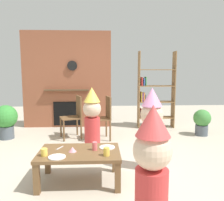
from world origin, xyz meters
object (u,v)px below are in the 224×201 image
at_px(child_with_cone_hat, 152,170).
at_px(dining_chair_middle, 104,115).
at_px(bookshelf, 153,93).
at_px(paper_cup_center, 95,146).
at_px(potted_plant_short, 6,119).
at_px(child_by_the_chairs, 92,118).
at_px(paper_plate_front, 57,157).
at_px(birthday_cake_slice, 72,149).
at_px(dining_chair_left, 75,114).
at_px(paper_plate_rear, 107,147).
at_px(child_in_pink, 151,126).
at_px(paper_cup_near_right, 44,152).
at_px(coffee_table, 79,156).
at_px(potted_plant_tall, 202,121).
at_px(paper_cup_near_left, 106,151).

height_order(child_with_cone_hat, dining_chair_middle, child_with_cone_hat).
height_order(bookshelf, paper_cup_center, bookshelf).
distance_m(bookshelf, potted_plant_short, 3.45).
height_order(bookshelf, child_by_the_chairs, bookshelf).
xyz_separation_m(paper_plate_front, birthday_cake_slice, (0.16, 0.19, 0.02)).
xyz_separation_m(paper_cup_center, birthday_cake_slice, (-0.28, -0.05, -0.02)).
bearing_deg(dining_chair_left, paper_plate_front, 71.78).
height_order(paper_plate_rear, child_in_pink, child_in_pink).
height_order(paper_plate_front, birthday_cake_slice, birthday_cake_slice).
relative_size(paper_cup_center, child_in_pink, 0.09).
bearing_deg(paper_cup_near_right, paper_cup_center, 15.96).
relative_size(bookshelf, dining_chair_middle, 2.11).
relative_size(birthday_cake_slice, child_with_cone_hat, 0.09).
relative_size(coffee_table, child_with_cone_hat, 0.89).
bearing_deg(paper_plate_rear, potted_plant_tall, 41.72).
bearing_deg(paper_plate_front, paper_cup_near_right, 159.20).
relative_size(dining_chair_middle, potted_plant_tall, 1.56).
distance_m(paper_cup_center, child_with_cone_hat, 1.20).
xyz_separation_m(paper_cup_near_left, paper_plate_front, (-0.59, -0.03, -0.05)).
bearing_deg(child_in_pink, paper_plate_rear, 1.16).
distance_m(bookshelf, coffee_table, 3.29).
xyz_separation_m(bookshelf, dining_chair_left, (-1.87, -0.84, -0.37)).
xyz_separation_m(bookshelf, coffee_table, (-1.59, -2.83, -0.53)).
height_order(child_by_the_chairs, dining_chair_left, child_by_the_chairs).
xyz_separation_m(coffee_table, child_by_the_chairs, (0.12, 1.12, 0.26)).
bearing_deg(paper_plate_rear, dining_chair_middle, 90.48).
height_order(paper_plate_front, child_by_the_chairs, child_by_the_chairs).
relative_size(bookshelf, dining_chair_left, 2.11).
xyz_separation_m(paper_plate_front, child_with_cone_hat, (0.94, -0.85, 0.20)).
relative_size(paper_cup_near_left, child_by_the_chairs, 0.09).
bearing_deg(paper_plate_front, paper_cup_center, 28.01).
distance_m(paper_plate_rear, potted_plant_short, 2.80).
bearing_deg(potted_plant_short, birthday_cake_slice, -50.83).
distance_m(birthday_cake_slice, potted_plant_tall, 3.31).
height_order(paper_cup_center, child_with_cone_hat, child_with_cone_hat).
bearing_deg(paper_plate_rear, child_by_the_chairs, 103.13).
xyz_separation_m(paper_cup_near_right, paper_plate_rear, (0.77, 0.26, -0.04)).
bearing_deg(dining_chair_left, potted_plant_tall, 161.92).
relative_size(coffee_table, paper_plate_rear, 5.04).
bearing_deg(bookshelf, dining_chair_left, -155.91).
bearing_deg(potted_plant_tall, paper_cup_center, -139.13).
distance_m(coffee_table, dining_chair_left, 2.02).
relative_size(bookshelf, paper_cup_center, 17.74).
bearing_deg(child_by_the_chairs, dining_chair_middle, 169.50).
height_order(coffee_table, paper_cup_near_right, paper_cup_near_right).
distance_m(coffee_table, child_by_the_chairs, 1.16).
xyz_separation_m(paper_cup_near_left, child_with_cone_hat, (0.35, -0.88, 0.15)).
height_order(birthday_cake_slice, dining_chair_middle, dining_chair_middle).
distance_m(bookshelf, birthday_cake_slice, 3.33).
bearing_deg(paper_cup_near_left, dining_chair_left, 105.97).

